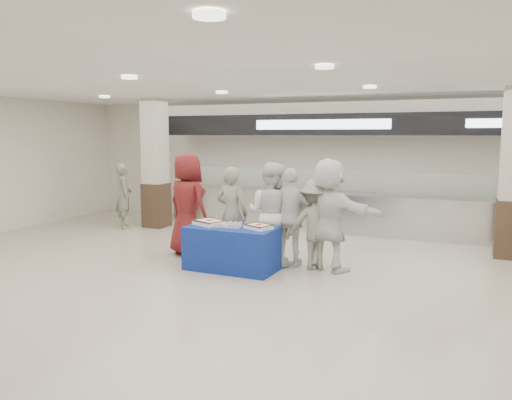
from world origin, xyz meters
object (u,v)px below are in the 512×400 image
at_px(chef_short, 291,217).
at_px(sheet_cake_right, 258,226).
at_px(civilian_maroon, 188,204).
at_px(soldier_b, 316,224).
at_px(civilian_white, 329,215).
at_px(display_table, 232,248).
at_px(chef_tall, 271,214).
at_px(soldier_bg, 124,196).
at_px(sheet_cake_left, 209,222).
at_px(soldier_a, 232,213).
at_px(cupcake_tray, 228,225).

bearing_deg(chef_short, sheet_cake_right, 54.89).
distance_m(civilian_maroon, soldier_b, 2.57).
bearing_deg(civilian_white, display_table, 37.23).
bearing_deg(chef_tall, civilian_maroon, 3.97).
height_order(display_table, chef_short, chef_short).
xyz_separation_m(display_table, soldier_b, (1.31, 0.64, 0.41)).
distance_m(chef_tall, soldier_bg, 4.98).
distance_m(sheet_cake_right, soldier_b, 1.02).
relative_size(civilian_white, soldier_bg, 1.19).
bearing_deg(chef_short, display_table, 33.14).
xyz_separation_m(sheet_cake_right, chef_short, (0.37, 0.60, 0.08)).
bearing_deg(sheet_cake_left, chef_tall, 33.88).
relative_size(civilian_maroon, soldier_bg, 1.21).
relative_size(civilian_maroon, chef_short, 1.13).
height_order(display_table, chef_tall, chef_tall).
xyz_separation_m(display_table, soldier_bg, (-4.17, 2.42, 0.44)).
bearing_deg(chef_short, chef_tall, -3.80).
relative_size(soldier_a, chef_short, 1.00).
distance_m(display_table, sheet_cake_right, 0.64).
height_order(soldier_a, civilian_white, civilian_white).
xyz_separation_m(sheet_cake_right, civilian_maroon, (-1.74, 0.60, 0.19)).
height_order(sheet_cake_left, cupcake_tray, sheet_cake_left).
height_order(sheet_cake_left, soldier_bg, soldier_bg).
height_order(sheet_cake_left, civilian_white, civilian_white).
distance_m(soldier_a, chef_tall, 0.78).
xyz_separation_m(soldier_b, soldier_bg, (-5.48, 1.78, 0.03)).
distance_m(sheet_cake_left, civilian_white, 2.08).
height_order(sheet_cake_left, sheet_cake_right, sheet_cake_left).
distance_m(soldier_a, chef_short, 1.16).
xyz_separation_m(sheet_cake_left, chef_short, (1.30, 0.62, 0.07)).
distance_m(chef_tall, chef_short, 0.38).
bearing_deg(soldier_bg, civilian_maroon, -165.56).
relative_size(display_table, cupcake_tray, 3.03).
bearing_deg(soldier_a, civilian_white, -174.92).
bearing_deg(cupcake_tray, display_table, 29.98).
distance_m(chef_short, civilian_white, 0.69).
xyz_separation_m(sheet_cake_right, soldier_bg, (-4.66, 2.38, 0.02)).
height_order(cupcake_tray, civilian_white, civilian_white).
bearing_deg(sheet_cake_left, sheet_cake_right, 1.15).
height_order(soldier_a, soldier_bg, soldier_a).
bearing_deg(soldier_bg, chef_short, -153.71).
bearing_deg(soldier_a, chef_tall, -174.92).
bearing_deg(soldier_bg, cupcake_tray, -164.89).
bearing_deg(display_table, soldier_bg, 151.15).
distance_m(sheet_cake_right, soldier_bg, 5.23).
height_order(sheet_cake_right, soldier_b, soldier_b).
bearing_deg(civilian_white, sheet_cake_right, 44.41).
bearing_deg(civilian_white, chef_short, 14.56).
bearing_deg(chef_tall, display_table, 57.39).
relative_size(civilian_maroon, chef_tall, 1.07).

